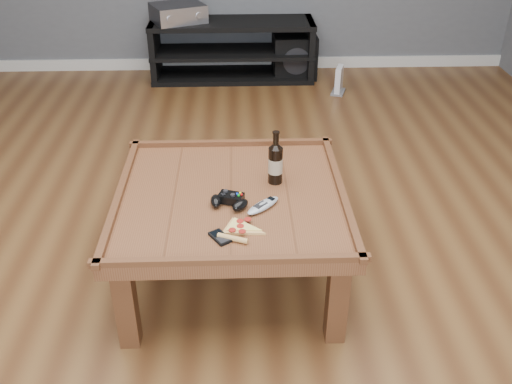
{
  "coord_description": "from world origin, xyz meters",
  "views": [
    {
      "loc": [
        0.04,
        -2.14,
        1.75
      ],
      "look_at": [
        0.11,
        -0.1,
        0.52
      ],
      "focal_mm": 40.0,
      "sensor_mm": 36.0,
      "label": 1
    }
  ],
  "objects_px": {
    "beer_bottle": "(275,162)",
    "remote_control": "(263,205)",
    "media_console": "(232,50)",
    "coffee_table": "(231,206)",
    "game_console": "(339,81)",
    "smartphone": "(220,237)",
    "game_controller": "(229,201)",
    "pizza_slice": "(239,229)",
    "subwoofer": "(294,55)",
    "av_receiver": "(178,13)"
  },
  "relations": [
    {
      "from": "game_controller",
      "to": "game_console",
      "type": "height_order",
      "value": "game_controller"
    },
    {
      "from": "subwoofer",
      "to": "game_console",
      "type": "height_order",
      "value": "subwoofer"
    },
    {
      "from": "coffee_table",
      "to": "subwoofer",
      "type": "distance_m",
      "value": 2.86
    },
    {
      "from": "game_controller",
      "to": "remote_control",
      "type": "xyz_separation_m",
      "value": [
        0.14,
        -0.03,
        -0.01
      ]
    },
    {
      "from": "beer_bottle",
      "to": "av_receiver",
      "type": "height_order",
      "value": "beer_bottle"
    },
    {
      "from": "coffee_table",
      "to": "av_receiver",
      "type": "distance_m",
      "value": 2.79
    },
    {
      "from": "coffee_table",
      "to": "av_receiver",
      "type": "relative_size",
      "value": 2.0
    },
    {
      "from": "media_console",
      "to": "game_console",
      "type": "bearing_deg",
      "value": -24.71
    },
    {
      "from": "pizza_slice",
      "to": "game_console",
      "type": "height_order",
      "value": "pizza_slice"
    },
    {
      "from": "game_controller",
      "to": "pizza_slice",
      "type": "bearing_deg",
      "value": -58.89
    },
    {
      "from": "subwoofer",
      "to": "game_console",
      "type": "distance_m",
      "value": 0.57
    },
    {
      "from": "coffee_table",
      "to": "beer_bottle",
      "type": "distance_m",
      "value": 0.28
    },
    {
      "from": "av_receiver",
      "to": "beer_bottle",
      "type": "bearing_deg",
      "value": -100.0
    },
    {
      "from": "media_console",
      "to": "pizza_slice",
      "type": "height_order",
      "value": "media_console"
    },
    {
      "from": "coffee_table",
      "to": "remote_control",
      "type": "xyz_separation_m",
      "value": [
        0.14,
        -0.12,
        0.07
      ]
    },
    {
      "from": "game_controller",
      "to": "pizza_slice",
      "type": "xyz_separation_m",
      "value": [
        0.04,
        -0.19,
        -0.02
      ]
    },
    {
      "from": "remote_control",
      "to": "smartphone",
      "type": "bearing_deg",
      "value": -85.16
    },
    {
      "from": "media_console",
      "to": "remote_control",
      "type": "bearing_deg",
      "value": -87.29
    },
    {
      "from": "smartphone",
      "to": "av_receiver",
      "type": "height_order",
      "value": "av_receiver"
    },
    {
      "from": "game_console",
      "to": "pizza_slice",
      "type": "bearing_deg",
      "value": -89.47
    },
    {
      "from": "media_console",
      "to": "smartphone",
      "type": "height_order",
      "value": "media_console"
    },
    {
      "from": "game_console",
      "to": "subwoofer",
      "type": "bearing_deg",
      "value": 144.67
    },
    {
      "from": "beer_bottle",
      "to": "smartphone",
      "type": "bearing_deg",
      "value": -119.24
    },
    {
      "from": "coffee_table",
      "to": "smartphone",
      "type": "height_order",
      "value": "coffee_table"
    },
    {
      "from": "game_controller",
      "to": "game_console",
      "type": "distance_m",
      "value": 2.62
    },
    {
      "from": "coffee_table",
      "to": "game_console",
      "type": "bearing_deg",
      "value": 69.47
    },
    {
      "from": "coffee_table",
      "to": "pizza_slice",
      "type": "height_order",
      "value": "coffee_table"
    },
    {
      "from": "beer_bottle",
      "to": "game_controller",
      "type": "xyz_separation_m",
      "value": [
        -0.21,
        -0.19,
        -0.08
      ]
    },
    {
      "from": "remote_control",
      "to": "subwoofer",
      "type": "distance_m",
      "value": 2.96
    },
    {
      "from": "pizza_slice",
      "to": "media_console",
      "type": "bearing_deg",
      "value": 112.57
    },
    {
      "from": "media_console",
      "to": "av_receiver",
      "type": "bearing_deg",
      "value": -179.37
    },
    {
      "from": "coffee_table",
      "to": "game_console",
      "type": "relative_size",
      "value": 4.6
    },
    {
      "from": "beer_bottle",
      "to": "game_controller",
      "type": "bearing_deg",
      "value": -137.17
    },
    {
      "from": "beer_bottle",
      "to": "remote_control",
      "type": "bearing_deg",
      "value": -106.46
    },
    {
      "from": "coffee_table",
      "to": "smartphone",
      "type": "xyz_separation_m",
      "value": [
        -0.04,
        -0.33,
        0.07
      ]
    },
    {
      "from": "pizza_slice",
      "to": "game_console",
      "type": "relative_size",
      "value": 1.14
    },
    {
      "from": "media_console",
      "to": "remote_control",
      "type": "relative_size",
      "value": 8.23
    },
    {
      "from": "media_console",
      "to": "beer_bottle",
      "type": "bearing_deg",
      "value": -85.68
    },
    {
      "from": "coffee_table",
      "to": "subwoofer",
      "type": "height_order",
      "value": "coffee_table"
    },
    {
      "from": "coffee_table",
      "to": "smartphone",
      "type": "distance_m",
      "value": 0.34
    },
    {
      "from": "media_console",
      "to": "game_controller",
      "type": "relative_size",
      "value": 8.02
    },
    {
      "from": "coffee_table",
      "to": "game_controller",
      "type": "xyz_separation_m",
      "value": [
        -0.01,
        -0.09,
        0.08
      ]
    },
    {
      "from": "game_controller",
      "to": "subwoofer",
      "type": "xyz_separation_m",
      "value": [
        0.55,
        2.89,
        -0.29
      ]
    },
    {
      "from": "remote_control",
      "to": "game_console",
      "type": "distance_m",
      "value": 2.6
    },
    {
      "from": "game_controller",
      "to": "smartphone",
      "type": "xyz_separation_m",
      "value": [
        -0.03,
        -0.24,
        -0.02
      ]
    },
    {
      "from": "game_console",
      "to": "game_controller",
      "type": "bearing_deg",
      "value": -91.62
    },
    {
      "from": "pizza_slice",
      "to": "remote_control",
      "type": "xyz_separation_m",
      "value": [
        0.1,
        0.16,
        0.01
      ]
    },
    {
      "from": "av_receiver",
      "to": "remote_control",
      "type": "bearing_deg",
      "value": -102.25
    },
    {
      "from": "pizza_slice",
      "to": "beer_bottle",
      "type": "bearing_deg",
      "value": 88.44
    },
    {
      "from": "coffee_table",
      "to": "pizza_slice",
      "type": "distance_m",
      "value": 0.29
    }
  ]
}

